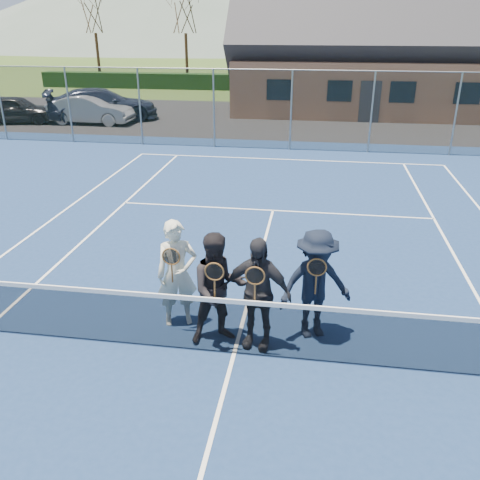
{
  "coord_description": "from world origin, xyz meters",
  "views": [
    {
      "loc": [
        1.05,
        -6.28,
        4.65
      ],
      "look_at": [
        -0.14,
        1.5,
        1.25
      ],
      "focal_mm": 38.0,
      "sensor_mm": 36.0,
      "label": 1
    }
  ],
  "objects": [
    {
      "name": "ground",
      "position": [
        0.0,
        20.0,
        0.0
      ],
      "size": [
        220.0,
        220.0,
        0.0
      ],
      "primitive_type": "plane",
      "color": "#334C1B",
      "rests_on": "ground"
    },
    {
      "name": "player_a",
      "position": [
        -1.05,
        0.75,
        0.92
      ],
      "size": [
        0.77,
        0.64,
        1.8
      ],
      "color": "silver",
      "rests_on": "court_surface"
    },
    {
      "name": "car_a",
      "position": [
        -13.73,
        17.23,
        0.67
      ],
      "size": [
        4.15,
        2.32,
        1.33
      ],
      "primitive_type": "imported",
      "rotation": [
        0.0,
        0.0,
        1.77
      ],
      "color": "black",
      "rests_on": "ground"
    },
    {
      "name": "hedge_row",
      "position": [
        0.0,
        32.0,
        0.55
      ],
      "size": [
        40.0,
        1.2,
        1.1
      ],
      "primitive_type": "cube",
      "color": "black",
      "rests_on": "ground"
    },
    {
      "name": "court_markings",
      "position": [
        0.0,
        0.0,
        0.02
      ],
      "size": [
        11.03,
        23.83,
        0.01
      ],
      "color": "white",
      "rests_on": "court_surface"
    },
    {
      "name": "player_d",
      "position": [
        1.16,
        0.72,
        0.92
      ],
      "size": [
        1.33,
        1.06,
        1.8
      ],
      "color": "black",
      "rests_on": "court_surface"
    },
    {
      "name": "tree_b",
      "position": [
        -9.0,
        33.0,
        5.79
      ],
      "size": [
        3.2,
        3.2,
        7.77
      ],
      "color": "#331F12",
      "rests_on": "ground"
    },
    {
      "name": "tennis_net",
      "position": [
        0.0,
        0.0,
        0.54
      ],
      "size": [
        11.68,
        0.08,
        1.1
      ],
      "color": "slate",
      "rests_on": "ground"
    },
    {
      "name": "tarmac_carpark",
      "position": [
        -4.0,
        20.0,
        0.01
      ],
      "size": [
        40.0,
        12.0,
        0.01
      ],
      "primitive_type": "cube",
      "color": "black",
      "rests_on": "ground"
    },
    {
      "name": "perimeter_fence",
      "position": [
        0.0,
        13.5,
        1.52
      ],
      "size": [
        30.07,
        0.07,
        3.02
      ],
      "color": "slate",
      "rests_on": "ground"
    },
    {
      "name": "player_c",
      "position": [
        0.3,
        0.31,
        0.92
      ],
      "size": [
        1.11,
        0.61,
        1.8
      ],
      "color": "#232328",
      "rests_on": "court_surface"
    },
    {
      "name": "court_surface",
      "position": [
        0.0,
        0.0,
        0.01
      ],
      "size": [
        30.0,
        30.0,
        0.02
      ],
      "primitive_type": "cube",
      "color": "navy",
      "rests_on": "ground"
    },
    {
      "name": "player_b",
      "position": [
        -0.3,
        0.35,
        0.92
      ],
      "size": [
        1.07,
        0.97,
        1.8
      ],
      "color": "black",
      "rests_on": "court_surface"
    },
    {
      "name": "tree_a",
      "position": [
        -16.0,
        33.0,
        5.79
      ],
      "size": [
        3.2,
        3.2,
        7.77
      ],
      "color": "#321E12",
      "rests_on": "ground"
    },
    {
      "name": "car_c",
      "position": [
        -9.77,
        18.56,
        0.79
      ],
      "size": [
        5.87,
        4.12,
        1.58
      ],
      "primitive_type": "imported",
      "rotation": [
        0.0,
        0.0,
        1.96
      ],
      "color": "#1A2034",
      "rests_on": "ground"
    },
    {
      "name": "car_b",
      "position": [
        -9.97,
        17.58,
        0.68
      ],
      "size": [
        4.14,
        1.52,
        1.35
      ],
      "primitive_type": "imported",
      "rotation": [
        0.0,
        0.0,
        1.55
      ],
      "color": "gray",
      "rests_on": "ground"
    },
    {
      "name": "clubhouse",
      "position": [
        4.0,
        24.0,
        3.99
      ],
      "size": [
        15.6,
        8.2,
        7.7
      ],
      "color": "#9E6B4C",
      "rests_on": "ground"
    },
    {
      "name": "tree_c",
      "position": [
        2.0,
        33.0,
        5.79
      ],
      "size": [
        3.2,
        3.2,
        7.77
      ],
      "color": "#392514",
      "rests_on": "ground"
    }
  ]
}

